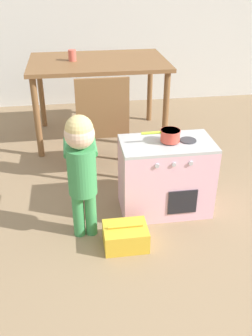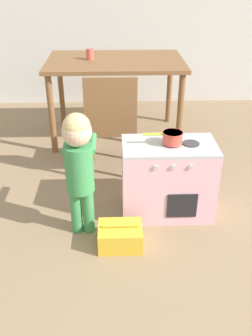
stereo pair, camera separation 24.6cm
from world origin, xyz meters
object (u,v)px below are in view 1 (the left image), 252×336
child_figure (81,161)px  dining_table (98,70)px  cup_on_table (72,55)px  play_kitchen (166,177)px  toy_pot (170,135)px  dining_chair_near (102,124)px  toy_basket (126,236)px

child_figure → dining_table: bearing=81.3°
cup_on_table → dining_table: bearing=-3.2°
play_kitchen → dining_table: 1.45m
toy_pot → dining_table: (-0.36, 1.35, 0.09)m
toy_pot → cup_on_table: size_ratio=2.63×
dining_chair_near → dining_table: bearing=86.8°
toy_basket → dining_chair_near: size_ratio=0.32×
toy_pot → child_figure: bearing=-161.2°
toy_basket → cup_on_table: bearing=98.0°
play_kitchen → child_figure: size_ratio=0.75×
play_kitchen → child_figure: 0.68m
play_kitchen → dining_table: bearing=104.4°
play_kitchen → child_figure: (-0.58, -0.20, 0.28)m
dining_table → cup_on_table: bearing=176.8°
toy_pot → dining_table: size_ratio=0.20×
toy_basket → dining_chair_near: (-0.05, 0.92, 0.39)m
toy_basket → cup_on_table: 1.90m
toy_pot → toy_basket: size_ratio=0.95×
play_kitchen → dining_chair_near: (-0.39, 0.56, 0.19)m
dining_table → dining_chair_near: (-0.04, -0.79, -0.22)m
cup_on_table → toy_basket: bearing=-82.0°
toy_pot → cup_on_table: cup_on_table is taller
child_figure → toy_basket: bearing=-33.3°
child_figure → toy_basket: size_ratio=3.04×
toy_basket → toy_pot: bearing=46.1°
toy_pot → play_kitchen: bearing=-177.7°
child_figure → toy_pot: bearing=18.8°
dining_chair_near → play_kitchen: bearing=-55.1°
dining_table → cup_on_table: (-0.24, 0.01, 0.14)m
toy_pot → toy_basket: 0.72m
play_kitchen → toy_pot: (0.01, 0.00, 0.32)m
play_kitchen → dining_chair_near: 0.71m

